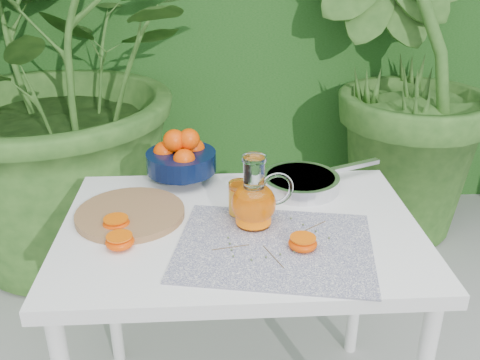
{
  "coord_description": "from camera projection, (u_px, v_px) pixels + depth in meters",
  "views": [
    {
      "loc": [
        -0.21,
        -1.3,
        1.5
      ],
      "look_at": [
        -0.14,
        0.02,
        0.88
      ],
      "focal_mm": 40.0,
      "sensor_mm": 36.0,
      "label": 1
    }
  ],
  "objects": [
    {
      "name": "potted_plant_left",
      "position": [
        58.0,
        61.0,
        2.38
      ],
      "size": [
        2.33,
        2.33,
        1.94
      ],
      "primitive_type": "imported",
      "rotation": [
        0.0,
        0.0,
        0.23
      ],
      "color": "#29521C",
      "rests_on": "ground"
    },
    {
      "name": "potted_plant_right",
      "position": [
        400.0,
        69.0,
        2.64
      ],
      "size": [
        2.45,
        2.45,
        1.75
      ],
      "primitive_type": "imported",
      "rotation": [
        0.0,
        0.0,
        2.5
      ],
      "color": "#29521C",
      "rests_on": "ground"
    },
    {
      "name": "orange_halves",
      "position": [
        178.0,
        236.0,
        1.41
      ],
      "size": [
        0.57,
        0.21,
        0.04
      ],
      "color": "#F84D02",
      "rests_on": "white_table"
    },
    {
      "name": "juice_tumbler",
      "position": [
        240.0,
        199.0,
        1.53
      ],
      "size": [
        0.07,
        0.07,
        0.1
      ],
      "color": "white",
      "rests_on": "white_table"
    },
    {
      "name": "saute_pan",
      "position": [
        302.0,
        182.0,
        1.7
      ],
      "size": [
        0.45,
        0.32,
        0.05
      ],
      "color": "silver",
      "rests_on": "white_table"
    },
    {
      "name": "cutting_board",
      "position": [
        130.0,
        214.0,
        1.53
      ],
      "size": [
        0.33,
        0.33,
        0.02
      ],
      "primitive_type": "cylinder",
      "rotation": [
        0.0,
        0.0,
        -0.08
      ],
      "color": "#8F6540",
      "rests_on": "white_table"
    },
    {
      "name": "placemat",
      "position": [
        274.0,
        246.0,
        1.39
      ],
      "size": [
        0.57,
        0.48,
        0.0
      ],
      "primitive_type": "cube",
      "rotation": [
        0.0,
        0.0,
        -0.18
      ],
      "color": "#0B0F42",
      "rests_on": "white_table"
    },
    {
      "name": "white_table",
      "position": [
        240.0,
        250.0,
        1.53
      ],
      "size": [
        1.0,
        0.7,
        0.75
      ],
      "color": "white",
      "rests_on": "ground"
    },
    {
      "name": "thyme_sprigs",
      "position": [
        274.0,
        243.0,
        1.4
      ],
      "size": [
        0.32,
        0.24,
        0.01
      ],
      "color": "brown",
      "rests_on": "white_table"
    },
    {
      "name": "fruit_bowl",
      "position": [
        181.0,
        157.0,
        1.73
      ],
      "size": [
        0.27,
        0.27,
        0.18
      ],
      "color": "black",
      "rests_on": "white_table"
    },
    {
      "name": "juice_pitcher",
      "position": [
        255.0,
        201.0,
        1.46
      ],
      "size": [
        0.18,
        0.14,
        0.2
      ],
      "color": "white",
      "rests_on": "white_table"
    }
  ]
}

